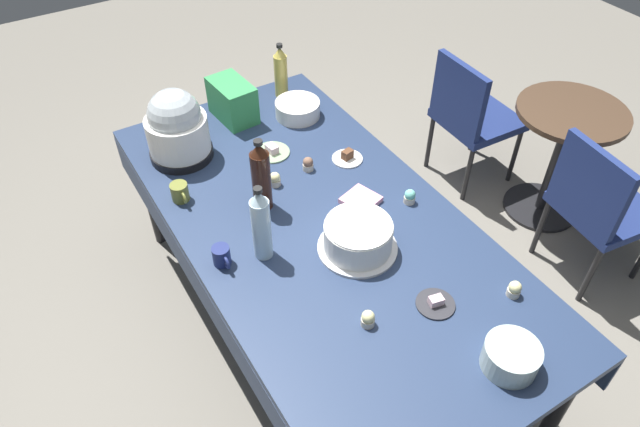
{
  "coord_description": "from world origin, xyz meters",
  "views": [
    {
      "loc": [
        1.49,
        -0.91,
        2.45
      ],
      "look_at": [
        0.0,
        0.0,
        0.8
      ],
      "focal_mm": 32.5,
      "sensor_mm": 36.0,
      "label": 1
    }
  ],
  "objects": [
    {
      "name": "ground",
      "position": [
        0.0,
        0.0,
        0.0
      ],
      "size": [
        9.0,
        9.0,
        0.0
      ],
      "primitive_type": "plane",
      "color": "slate"
    },
    {
      "name": "potluck_table",
      "position": [
        0.0,
        0.0,
        0.69
      ],
      "size": [
        2.2,
        1.1,
        0.75
      ],
      "color": "navy",
      "rests_on": "ground"
    },
    {
      "name": "frosted_layer_cake",
      "position": [
        0.21,
        0.05,
        0.82
      ],
      "size": [
        0.32,
        0.32,
        0.14
      ],
      "color": "silver",
      "rests_on": "potluck_table"
    },
    {
      "name": "slow_cooker",
      "position": [
        -0.73,
        -0.32,
        0.91
      ],
      "size": [
        0.3,
        0.3,
        0.35
      ],
      "color": "black",
      "rests_on": "potluck_table"
    },
    {
      "name": "glass_salad_bowl",
      "position": [
        0.91,
        0.18,
        0.8
      ],
      "size": [
        0.19,
        0.19,
        0.1
      ],
      "primitive_type": "cylinder",
      "color": "#B2C6BC",
      "rests_on": "potluck_table"
    },
    {
      "name": "ceramic_snack_bowl",
      "position": [
        -0.74,
        0.32,
        0.79
      ],
      "size": [
        0.23,
        0.23,
        0.08
      ],
      "primitive_type": "cylinder",
      "color": "silver",
      "rests_on": "potluck_table"
    },
    {
      "name": "dessert_plate_charcoal",
      "position": [
        0.59,
        0.13,
        0.76
      ],
      "size": [
        0.15,
        0.15,
        0.04
      ],
      "color": "#2D2D33",
      "rests_on": "potluck_table"
    },
    {
      "name": "dessert_plate_white",
      "position": [
        -0.3,
        0.33,
        0.76
      ],
      "size": [
        0.15,
        0.15,
        0.05
      ],
      "color": "white",
      "rests_on": "potluck_table"
    },
    {
      "name": "dessert_plate_sage",
      "position": [
        -0.53,
        0.05,
        0.76
      ],
      "size": [
        0.17,
        0.17,
        0.04
      ],
      "color": "#8CA87F",
      "rests_on": "potluck_table"
    },
    {
      "name": "cupcake_cocoa",
      "position": [
        -0.31,
        -0.05,
        0.78
      ],
      "size": [
        0.05,
        0.05,
        0.07
      ],
      "color": "beige",
      "rests_on": "potluck_table"
    },
    {
      "name": "cupcake_lemon",
      "position": [
        0.7,
        0.41,
        0.78
      ],
      "size": [
        0.05,
        0.05,
        0.07
      ],
      "color": "beige",
      "rests_on": "potluck_table"
    },
    {
      "name": "cupcake_berry",
      "position": [
        0.1,
        0.4,
        0.78
      ],
      "size": [
        0.05,
        0.05,
        0.07
      ],
      "color": "beige",
      "rests_on": "potluck_table"
    },
    {
      "name": "cupcake_vanilla",
      "position": [
        -0.33,
        0.14,
        0.78
      ],
      "size": [
        0.05,
        0.05,
        0.07
      ],
      "color": "beige",
      "rests_on": "potluck_table"
    },
    {
      "name": "cupcake_rose",
      "position": [
        0.53,
        -0.13,
        0.78
      ],
      "size": [
        0.05,
        0.05,
        0.07
      ],
      "color": "beige",
      "rests_on": "potluck_table"
    },
    {
      "name": "soda_bottle_cola",
      "position": [
        -0.22,
        -0.15,
        0.91
      ],
      "size": [
        0.08,
        0.08,
        0.35
      ],
      "color": "#33190F",
      "rests_on": "potluck_table"
    },
    {
      "name": "soda_bottle_water",
      "position": [
        0.04,
        -0.28,
        0.91
      ],
      "size": [
        0.08,
        0.08,
        0.35
      ],
      "color": "silver",
      "rests_on": "potluck_table"
    },
    {
      "name": "soda_bottle_ginger_ale",
      "position": [
        -0.96,
        0.34,
        0.89
      ],
      "size": [
        0.07,
        0.07,
        0.3
      ],
      "color": "gold",
      "rests_on": "potluck_table"
    },
    {
      "name": "coffee_mug_olive",
      "position": [
        -0.44,
        -0.44,
        0.79
      ],
      "size": [
        0.12,
        0.08,
        0.08
      ],
      "color": "olive",
      "rests_on": "potluck_table"
    },
    {
      "name": "coffee_mug_navy",
      "position": [
        -0.0,
        -0.44,
        0.79
      ],
      "size": [
        0.11,
        0.07,
        0.08
      ],
      "color": "navy",
      "rests_on": "potluck_table"
    },
    {
      "name": "soda_carton",
      "position": [
        -0.9,
        0.03,
        0.85
      ],
      "size": [
        0.27,
        0.18,
        0.2
      ],
      "primitive_type": "cube",
      "rotation": [
        0.0,
        0.0,
        0.08
      ],
      "color": "#338C4C",
      "rests_on": "potluck_table"
    },
    {
      "name": "paper_napkin_stack",
      "position": [
        -0.01,
        0.22,
        0.76
      ],
      "size": [
        0.18,
        0.18,
        0.02
      ],
      "primitive_type": "cube",
      "rotation": [
        0.0,
        0.0,
        0.3
      ],
      "color": "pink",
      "rests_on": "potluck_table"
    },
    {
      "name": "maroon_chair_left",
      "position": [
        -0.55,
        1.4,
        0.49
      ],
      "size": [
        0.46,
        0.46,
        0.85
      ],
      "color": "navy",
      "rests_on": "ground"
    },
    {
      "name": "maroon_chair_right",
      "position": [
        0.39,
        1.4,
        0.49
      ],
      "size": [
        0.49,
        0.49,
        0.85
      ],
      "color": "navy",
      "rests_on": "ground"
    },
    {
      "name": "round_cafe_table",
      "position": [
        -0.05,
        1.63,
        0.5
      ],
      "size": [
        0.6,
        0.6,
        0.72
      ],
      "color": "#473323",
      "rests_on": "ground"
    }
  ]
}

